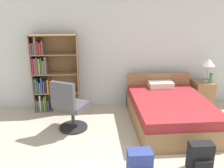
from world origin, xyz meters
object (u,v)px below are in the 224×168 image
object	(u,v)px
backpack_black	(200,157)
office_chair	(70,108)
nightstand	(202,94)
table_lamp	(209,63)
bookshelf	(49,74)
water_bottle	(211,78)
backpack_blue	(140,167)
bed	(169,111)

from	to	relation	value
backpack_black	office_chair	bearing A→B (deg)	145.34
backpack_black	nightstand	bearing A→B (deg)	65.98
backpack_black	table_lamp	bearing A→B (deg)	64.40
bookshelf	table_lamp	bearing A→B (deg)	-2.03
table_lamp	water_bottle	xyz separation A→B (m)	(0.04, -0.08, -0.31)
bookshelf	backpack_black	bearing A→B (deg)	-43.95
backpack_blue	table_lamp	bearing A→B (deg)	50.32
table_lamp	backpack_blue	bearing A→B (deg)	-129.68
bed	water_bottle	xyz separation A→B (m)	(1.08, 0.65, 0.42)
bed	water_bottle	world-z (taller)	water_bottle
bed	nightstand	size ratio (longest dim) A/B	3.30
nightstand	table_lamp	bearing A→B (deg)	-22.45
nightstand	backpack_blue	xyz separation A→B (m)	(-1.83, -2.31, -0.09)
bed	backpack_blue	xyz separation A→B (m)	(-0.86, -1.55, -0.06)
office_chair	backpack_blue	bearing A→B (deg)	-55.58
bed	backpack_blue	size ratio (longest dim) A/B	4.47
bed	table_lamp	xyz separation A→B (m)	(1.03, 0.73, 0.73)
bed	backpack_black	xyz separation A→B (m)	(0.01, -1.40, -0.07)
bookshelf	water_bottle	size ratio (longest dim) A/B	7.46
bookshelf	bed	world-z (taller)	bookshelf
office_chair	bookshelf	bearing A→B (deg)	116.32
nightstand	backpack_black	xyz separation A→B (m)	(-0.96, -2.16, -0.10)
table_lamp	bed	bearing A→B (deg)	-144.74
water_bottle	backpack_black	size ratio (longest dim) A/B	0.53
water_bottle	backpack_black	world-z (taller)	water_bottle
water_bottle	backpack_blue	bearing A→B (deg)	-131.37
bed	water_bottle	bearing A→B (deg)	31.02
nightstand	bed	bearing A→B (deg)	-142.17
table_lamp	backpack_blue	world-z (taller)	table_lamp
bed	table_lamp	bearing A→B (deg)	35.26
office_chair	backpack_blue	size ratio (longest dim) A/B	2.26
bookshelf	water_bottle	distance (m)	3.41
nightstand	backpack_blue	distance (m)	2.95
table_lamp	office_chair	bearing A→B (deg)	-163.56
bookshelf	backpack_blue	xyz separation A→B (m)	(1.46, -2.40, -0.59)
table_lamp	water_bottle	size ratio (longest dim) A/B	2.35
bookshelf	bed	xyz separation A→B (m)	(2.32, -0.85, -0.53)
bookshelf	backpack_blue	world-z (taller)	bookshelf
bed	nightstand	distance (m)	1.23
office_chair	backpack_black	world-z (taller)	office_chair
bookshelf	bed	size ratio (longest dim) A/B	0.84
bed	water_bottle	distance (m)	1.32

